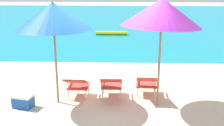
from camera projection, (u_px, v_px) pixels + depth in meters
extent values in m
plane|color=beige|center=(115.00, 55.00, 11.36)|extent=(40.00, 40.00, 0.00)
cube|color=teal|center=(118.00, 21.00, 18.95)|extent=(40.00, 18.00, 0.01)
cylinder|color=yellow|center=(112.00, 33.00, 14.83)|extent=(1.60, 0.18, 0.18)
cube|color=red|center=(79.00, 86.00, 7.50)|extent=(0.54, 0.52, 0.04)
cube|color=red|center=(75.00, 81.00, 7.07)|extent=(0.54, 0.53, 0.27)
cylinder|color=white|center=(72.00, 88.00, 7.76)|extent=(0.04, 0.04, 0.26)
cylinder|color=white|center=(88.00, 89.00, 7.73)|extent=(0.04, 0.04, 0.26)
cylinder|color=white|center=(69.00, 95.00, 7.36)|extent=(0.04, 0.04, 0.26)
cylinder|color=white|center=(86.00, 95.00, 7.33)|extent=(0.04, 0.04, 0.26)
cube|color=white|center=(68.00, 81.00, 7.48)|extent=(0.05, 0.50, 0.03)
cube|color=white|center=(89.00, 82.00, 7.45)|extent=(0.05, 0.50, 0.03)
cube|color=red|center=(112.00, 85.00, 7.54)|extent=(0.53, 0.51, 0.04)
cube|color=red|center=(111.00, 81.00, 7.11)|extent=(0.53, 0.53, 0.27)
cylinder|color=white|center=(103.00, 88.00, 7.79)|extent=(0.04, 0.04, 0.26)
cylinder|color=white|center=(120.00, 88.00, 7.78)|extent=(0.04, 0.04, 0.26)
cylinder|color=white|center=(103.00, 94.00, 7.39)|extent=(0.04, 0.04, 0.26)
cylinder|color=white|center=(120.00, 94.00, 7.38)|extent=(0.04, 0.04, 0.26)
cube|color=white|center=(101.00, 81.00, 7.51)|extent=(0.04, 0.50, 0.03)
cube|color=white|center=(122.00, 81.00, 7.50)|extent=(0.04, 0.50, 0.03)
cube|color=red|center=(146.00, 84.00, 7.63)|extent=(0.54, 0.52, 0.04)
cube|color=red|center=(147.00, 79.00, 7.20)|extent=(0.54, 0.54, 0.27)
cylinder|color=white|center=(138.00, 86.00, 7.89)|extent=(0.04, 0.04, 0.26)
cylinder|color=white|center=(154.00, 87.00, 7.85)|extent=(0.04, 0.04, 0.26)
cylinder|color=white|center=(138.00, 92.00, 7.49)|extent=(0.04, 0.04, 0.26)
cylinder|color=white|center=(155.00, 93.00, 7.45)|extent=(0.04, 0.04, 0.26)
cube|color=white|center=(136.00, 80.00, 7.61)|extent=(0.05, 0.50, 0.03)
cube|color=white|center=(157.00, 80.00, 7.57)|extent=(0.05, 0.50, 0.03)
cylinder|color=olive|center=(56.00, 66.00, 6.97)|extent=(0.05, 0.05, 1.84)
cone|color=blue|center=(53.00, 16.00, 6.61)|extent=(2.29, 2.30, 0.68)
sphere|color=#4C3823|center=(52.00, 3.00, 6.53)|extent=(0.07, 0.07, 0.07)
cylinder|color=olive|center=(159.00, 67.00, 6.80)|extent=(0.05, 0.05, 1.94)
cone|color=purple|center=(162.00, 12.00, 6.42)|extent=(2.45, 2.46, 0.73)
cube|color=#194CA5|center=(23.00, 102.00, 6.95)|extent=(0.51, 0.40, 0.26)
cube|color=white|center=(23.00, 96.00, 6.90)|extent=(0.53, 0.42, 0.06)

